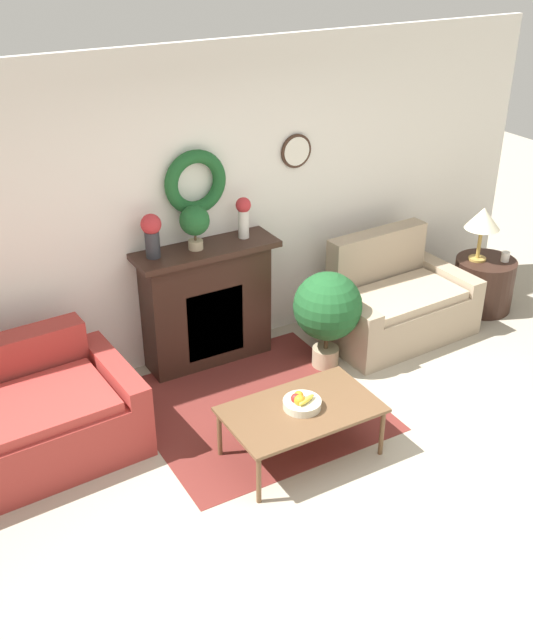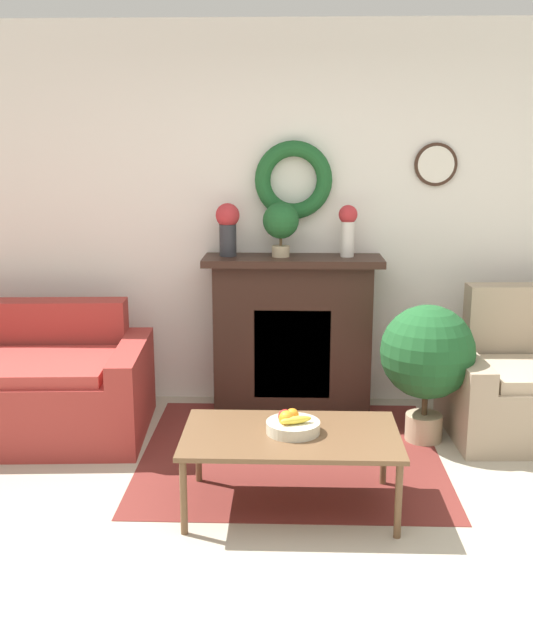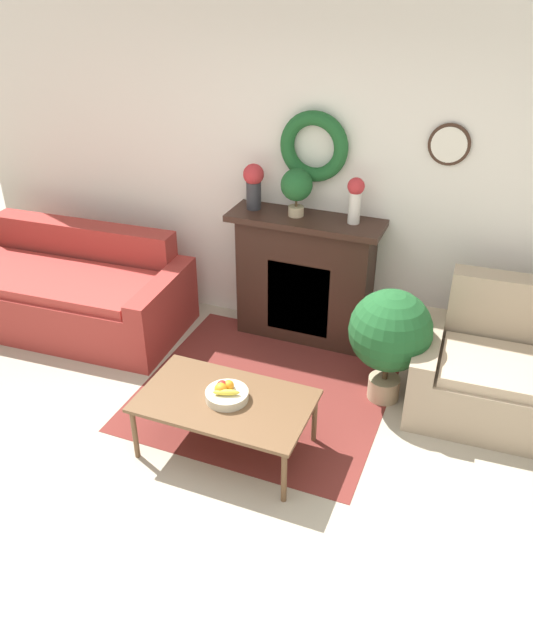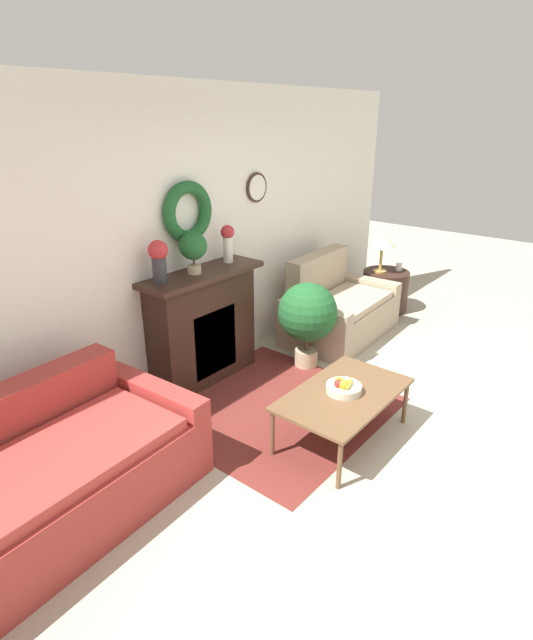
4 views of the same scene
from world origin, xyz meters
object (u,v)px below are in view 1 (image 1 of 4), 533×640
(vase_on_mantel_right, at_px, (243,214))
(potted_plant_on_mantel, at_px, (195,222))
(fireplace, at_px, (207,304))
(table_lamp, at_px, (483,220))
(fruit_bowl, at_px, (301,403))
(side_table_by_loveseat, at_px, (483,284))
(mug, at_px, (505,257))
(coffee_table, at_px, (301,412))
(vase_on_mantel_left, at_px, (152,232))
(loveseat_right, at_px, (394,303))
(potted_plant_floor_by_loveseat, at_px, (328,308))

(vase_on_mantel_right, xyz_separation_m, potted_plant_on_mantel, (-0.46, -0.02, 0.03))
(fireplace, bearing_deg, table_lamp, -8.73)
(fruit_bowl, xyz_separation_m, side_table_by_loveseat, (2.84, 1.07, -0.20))
(fruit_bowl, height_order, mug, mug)
(table_lamp, xyz_separation_m, mug, (0.21, -0.16, -0.37))
(coffee_table, bearing_deg, potted_plant_on_mantel, 92.94)
(side_table_by_loveseat, relative_size, vase_on_mantel_left, 1.63)
(fireplace, xyz_separation_m, loveseat_right, (1.73, -0.44, -0.25))
(vase_on_mantel_right, bearing_deg, potted_plant_on_mantel, -177.52)
(table_lamp, bearing_deg, side_table_by_loveseat, -38.66)
(loveseat_right, xyz_separation_m, potted_plant_on_mantel, (-1.82, 0.43, 1.03))
(vase_on_mantel_right, distance_m, potted_plant_on_mantel, 0.46)
(fireplace, xyz_separation_m, mug, (2.97, -0.59, 0.02))
(fireplace, distance_m, vase_on_mantel_right, 0.84)
(mug, height_order, vase_on_mantel_right, vase_on_mantel_right)
(fruit_bowl, bearing_deg, mug, 17.92)
(fruit_bowl, relative_size, vase_on_mantel_left, 0.76)
(mug, relative_size, potted_plant_on_mantel, 0.26)
(loveseat_right, relative_size, table_lamp, 2.66)
(fireplace, bearing_deg, vase_on_mantel_left, 179.31)
(potted_plant_floor_by_loveseat, bearing_deg, side_table_by_loveseat, 3.71)
(loveseat_right, bearing_deg, potted_plant_on_mantel, 164.15)
(fruit_bowl, distance_m, mug, 3.13)
(side_table_by_loveseat, distance_m, vase_on_mantel_left, 3.49)
(loveseat_right, xyz_separation_m, potted_plant_floor_by_loveseat, (-0.88, -0.17, 0.26))
(fruit_bowl, height_order, table_lamp, table_lamp)
(vase_on_mantel_right, bearing_deg, fruit_bowl, -103.63)
(coffee_table, bearing_deg, vase_on_mantel_left, 105.99)
(fruit_bowl, bearing_deg, vase_on_mantel_left, 106.26)
(coffee_table, distance_m, side_table_by_loveseat, 3.04)
(table_lamp, height_order, potted_plant_floor_by_loveseat, table_lamp)
(fireplace, height_order, potted_plant_on_mantel, potted_plant_on_mantel)
(vase_on_mantel_right, bearing_deg, loveseat_right, -18.22)
(table_lamp, bearing_deg, coffee_table, -157.71)
(side_table_by_loveseat, height_order, vase_on_mantel_right, vase_on_mantel_right)
(table_lamp, xyz_separation_m, vase_on_mantel_right, (-2.39, 0.43, 0.37))
(fireplace, height_order, table_lamp, fireplace)
(potted_plant_floor_by_loveseat, bearing_deg, potted_plant_on_mantel, 147.40)
(side_table_by_loveseat, relative_size, potted_plant_floor_by_loveseat, 0.67)
(side_table_by_loveseat, distance_m, vase_on_mantel_right, 2.72)
(fruit_bowl, distance_m, side_table_by_loveseat, 3.04)
(loveseat_right, distance_m, coffee_table, 2.07)
(side_table_by_loveseat, bearing_deg, coffee_table, -159.29)
(vase_on_mantel_right, relative_size, potted_plant_on_mantel, 0.95)
(vase_on_mantel_left, xyz_separation_m, vase_on_mantel_right, (0.83, -0.00, -0.01))
(fireplace, bearing_deg, vase_on_mantel_right, 0.83)
(side_table_by_loveseat, height_order, vase_on_mantel_left, vase_on_mantel_left)
(loveseat_right, xyz_separation_m, vase_on_mantel_right, (-1.35, 0.45, 1.00))
(vase_on_mantel_right, bearing_deg, mug, -12.90)
(coffee_table, height_order, potted_plant_on_mantel, potted_plant_on_mantel)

